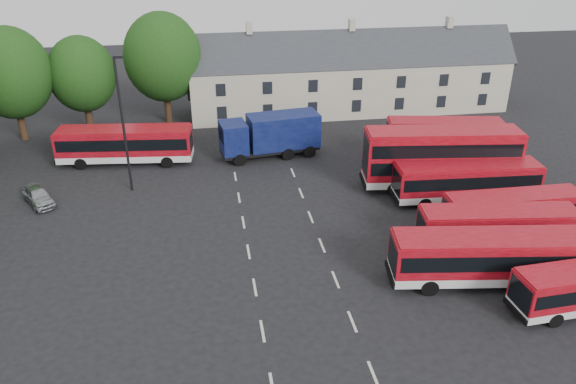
% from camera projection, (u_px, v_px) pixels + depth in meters
% --- Properties ---
extents(ground, '(140.00, 140.00, 0.00)m').
position_uv_depth(ground, '(251.00, 269.00, 35.58)').
color(ground, black).
rests_on(ground, ground).
extents(lane_markings, '(5.15, 33.80, 0.01)m').
position_uv_depth(lane_markings, '(286.00, 248.00, 37.70)').
color(lane_markings, beige).
rests_on(lane_markings, ground).
extents(terrace_houses, '(35.70, 7.13, 10.06)m').
position_uv_depth(terrace_houses, '(349.00, 77.00, 62.30)').
color(terrace_houses, beige).
rests_on(terrace_houses, ground).
extents(bus_row_b, '(11.81, 4.15, 3.27)m').
position_uv_depth(bus_row_b, '(489.00, 255.00, 33.40)').
color(bus_row_b, silver).
rests_on(bus_row_b, ground).
extents(bus_row_c, '(10.56, 3.58, 2.93)m').
position_uv_depth(bus_row_c, '(498.00, 226.00, 36.95)').
color(bus_row_c, silver).
rests_on(bus_row_c, ground).
extents(bus_row_d, '(9.79, 2.32, 2.76)m').
position_uv_depth(bus_row_d, '(513.00, 208.00, 39.32)').
color(bus_row_d, silver).
rests_on(bus_row_d, ground).
extents(bus_row_e, '(11.24, 3.17, 3.14)m').
position_uv_depth(bus_row_e, '(467.00, 179.00, 43.09)').
color(bus_row_e, silver).
rests_on(bus_row_e, ground).
extents(bus_dd_south, '(12.47, 4.21, 5.01)m').
position_uv_depth(bus_dd_south, '(441.00, 155.00, 44.76)').
color(bus_dd_south, silver).
rests_on(bus_dd_south, ground).
extents(bus_dd_north, '(10.23, 3.96, 4.09)m').
position_uv_depth(bus_dd_north, '(444.00, 139.00, 49.47)').
color(bus_dd_north, silver).
rests_on(bus_dd_north, ground).
extents(bus_north, '(11.92, 3.90, 3.31)m').
position_uv_depth(bus_north, '(125.00, 142.00, 49.61)').
color(bus_north, silver).
rests_on(bus_north, ground).
extents(box_truck, '(9.26, 4.02, 3.92)m').
position_uv_depth(box_truck, '(271.00, 134.00, 50.96)').
color(box_truck, black).
rests_on(box_truck, ground).
extents(silver_car, '(3.38, 4.23, 1.35)m').
position_uv_depth(silver_car, '(38.00, 196.00, 43.20)').
color(silver_car, '#A4A7AB').
rests_on(silver_car, ground).
extents(lamppost, '(0.76, 0.42, 10.93)m').
position_uv_depth(lamppost, '(123.00, 122.00, 43.00)').
color(lamppost, black).
rests_on(lamppost, ground).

